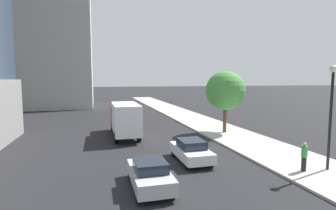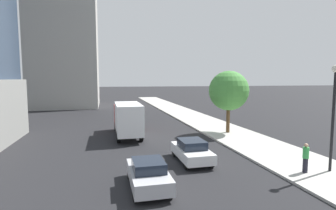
# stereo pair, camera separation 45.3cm
# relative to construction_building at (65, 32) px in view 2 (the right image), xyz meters

# --- Properties ---
(sidewalk) EXTENTS (5.33, 120.00, 0.15)m
(sidewalk) POSITION_rel_construction_building_xyz_m (19.75, -38.84, -14.92)
(sidewalk) COLOR #B2AFA8
(sidewalk) RESTS_ON ground
(construction_building) EXTENTS (14.71, 18.51, 37.29)m
(construction_building) POSITION_rel_construction_building_xyz_m (0.00, 0.00, 0.00)
(construction_building) COLOR #B2AFA8
(construction_building) RESTS_ON ground
(street_lamp) EXTENTS (0.44, 0.44, 6.22)m
(street_lamp) POSITION_rel_construction_building_xyz_m (20.33, -44.53, -10.81)
(street_lamp) COLOR black
(street_lamp) RESTS_ON sidewalk
(street_tree) EXTENTS (3.99, 3.99, 6.25)m
(street_tree) POSITION_rel_construction_building_xyz_m (19.58, -32.76, -10.60)
(street_tree) COLOR brown
(street_tree) RESTS_ON sidewalk
(car_silver) EXTENTS (1.85, 4.09, 1.48)m
(car_silver) POSITION_rel_construction_building_xyz_m (9.54, -44.07, -14.26)
(car_silver) COLOR #B7B7BC
(car_silver) RESTS_ON ground
(car_white) EXTENTS (1.87, 4.12, 1.49)m
(car_white) POSITION_rel_construction_building_xyz_m (13.08, -40.52, -14.24)
(car_white) COLOR silver
(car_white) RESTS_ON ground
(box_truck) EXTENTS (2.29, 7.83, 3.29)m
(box_truck) POSITION_rel_construction_building_xyz_m (9.54, -31.62, -13.14)
(box_truck) COLOR #B21E1E
(box_truck) RESTS_ON ground
(pedestrian_green_shirt) EXTENTS (0.34, 0.34, 1.72)m
(pedestrian_green_shirt) POSITION_rel_construction_building_xyz_m (18.70, -44.40, -13.96)
(pedestrian_green_shirt) COLOR black
(pedestrian_green_shirt) RESTS_ON sidewalk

